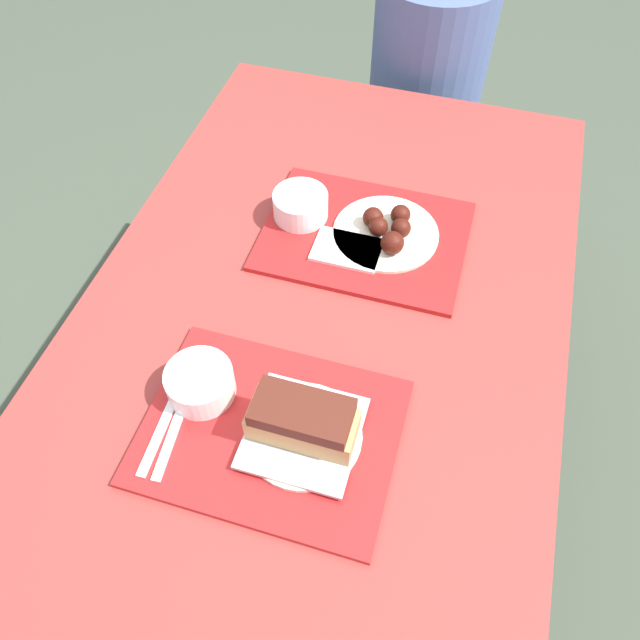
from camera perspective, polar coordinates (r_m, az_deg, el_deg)
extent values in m
plane|color=#424C3D|center=(1.88, -0.30, -14.80)|extent=(12.00, 12.00, 0.00)
cube|color=maroon|center=(1.21, -0.44, -1.36)|extent=(0.94, 1.65, 0.04)
cylinder|color=maroon|center=(2.07, -5.38, 11.28)|extent=(0.07, 0.07, 0.73)
cylinder|color=maroon|center=(1.98, 17.61, 6.27)|extent=(0.07, 0.07, 0.73)
cube|color=maroon|center=(2.18, 7.89, 15.14)|extent=(0.89, 0.28, 0.04)
cylinder|color=maroon|center=(2.38, -2.02, 12.81)|extent=(0.06, 0.06, 0.40)
cylinder|color=maroon|center=(2.31, 16.76, 8.73)|extent=(0.06, 0.06, 0.40)
cube|color=red|center=(1.08, -4.55, -10.16)|extent=(0.43, 0.33, 0.01)
cube|color=red|center=(1.35, 4.10, 7.67)|extent=(0.43, 0.33, 0.01)
cylinder|color=white|center=(1.10, -10.89, -5.67)|extent=(0.12, 0.12, 0.06)
cylinder|color=beige|center=(1.08, -11.07, -5.06)|extent=(0.10, 0.10, 0.01)
cylinder|color=beige|center=(1.06, -1.54, -10.45)|extent=(0.20, 0.20, 0.01)
cube|color=silver|center=(1.06, -1.55, -10.25)|extent=(0.19, 0.19, 0.01)
cube|color=tan|center=(1.03, -1.59, -9.49)|extent=(0.18, 0.08, 0.05)
cube|color=#4C1E14|center=(0.99, -1.64, -8.41)|extent=(0.16, 0.08, 0.03)
cube|color=white|center=(1.10, -14.38, -9.76)|extent=(0.02, 0.17, 0.00)
cube|color=white|center=(1.09, -13.34, -10.10)|extent=(0.03, 0.17, 0.00)
cube|color=#3F3F47|center=(1.10, -2.69, -6.85)|extent=(0.04, 0.03, 0.01)
cylinder|color=white|center=(1.37, -1.79, 10.45)|extent=(0.12, 0.12, 0.06)
cylinder|color=beige|center=(1.35, -1.81, 11.14)|extent=(0.10, 0.10, 0.01)
cylinder|color=beige|center=(1.35, 6.03, 7.90)|extent=(0.23, 0.23, 0.01)
sphere|color=#42140C|center=(1.33, 7.41, 8.34)|extent=(0.04, 0.04, 0.04)
sphere|color=#42140C|center=(1.35, 7.38, 9.53)|extent=(0.04, 0.04, 0.04)
sphere|color=#42140C|center=(1.34, 4.87, 9.32)|extent=(0.04, 0.04, 0.04)
sphere|color=#42140C|center=(1.32, 5.34, 8.50)|extent=(0.04, 0.04, 0.04)
sphere|color=#42140C|center=(1.29, 6.63, 7.02)|extent=(0.05, 0.05, 0.05)
cube|color=white|center=(1.31, 2.48, 6.46)|extent=(0.14, 0.10, 0.01)
cylinder|color=#4C6093|center=(2.01, 9.81, 21.47)|extent=(0.34, 0.34, 0.55)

